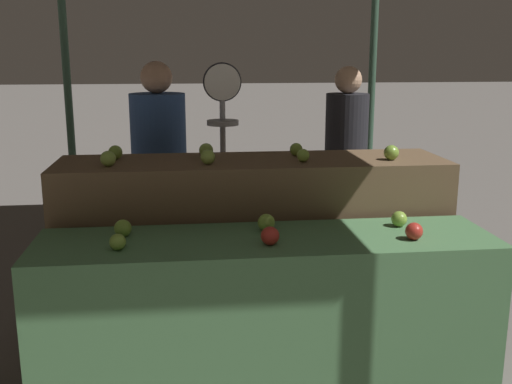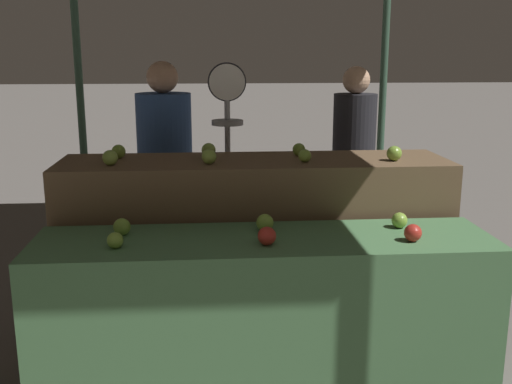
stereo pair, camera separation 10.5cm
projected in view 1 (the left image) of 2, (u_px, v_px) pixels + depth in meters
name	position (u px, v px, depth m)	size (l,w,h in m)	color
display_counter_front	(267.00, 317.00, 2.87)	(2.14, 0.55, 0.80)	#4C7A4C
display_counter_back	(253.00, 251.00, 3.42)	(2.14, 0.55, 1.06)	brown
apple_front_0	(118.00, 242.00, 2.60)	(0.07, 0.07, 0.07)	#84AD3D
apple_front_1	(270.00, 236.00, 2.67)	(0.08, 0.08, 0.08)	#B72D23
apple_front_2	(414.00, 231.00, 2.74)	(0.08, 0.08, 0.08)	#B72D23
apple_front_3	(123.00, 228.00, 2.79)	(0.08, 0.08, 0.08)	#7AA338
apple_front_4	(266.00, 223.00, 2.88)	(0.08, 0.08, 0.08)	#84AD3D
apple_front_5	(399.00, 219.00, 2.95)	(0.08, 0.08, 0.08)	#84AD3D
apple_back_0	(108.00, 159.00, 3.10)	(0.08, 0.08, 0.08)	#8EB247
apple_back_1	(208.00, 157.00, 3.16)	(0.08, 0.08, 0.08)	#8EB247
apple_back_2	(303.00, 155.00, 3.23)	(0.07, 0.07, 0.07)	#84AD3D
apple_back_3	(391.00, 153.00, 3.28)	(0.08, 0.08, 0.08)	#7AA338
apple_back_4	(115.00, 152.00, 3.30)	(0.08, 0.08, 0.08)	#84AD3D
apple_back_5	(206.00, 150.00, 3.36)	(0.08, 0.08, 0.08)	#8EB247
apple_back_6	(296.00, 149.00, 3.42)	(0.07, 0.07, 0.07)	#84AD3D
produce_scale	(223.00, 135.00, 3.79)	(0.24, 0.20, 1.58)	#99999E
person_vendor_at_scale	(159.00, 164.00, 4.02)	(0.38, 0.38, 1.58)	#2D2D38
person_customer_left	(346.00, 153.00, 4.56)	(0.42, 0.42, 1.54)	#2D2D38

